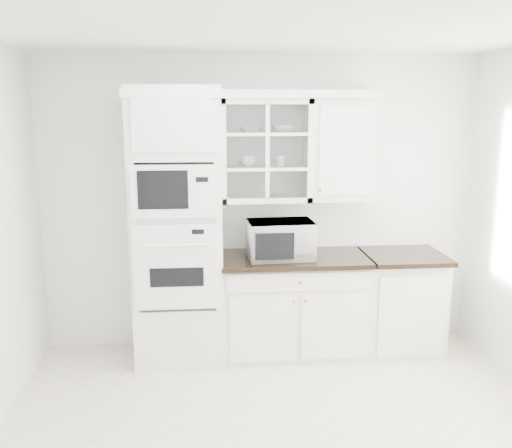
{
  "coord_description": "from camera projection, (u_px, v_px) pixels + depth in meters",
  "views": [
    {
      "loc": [
        -0.48,
        -3.45,
        2.25
      ],
      "look_at": [
        -0.1,
        1.05,
        1.3
      ],
      "focal_mm": 40.0,
      "sensor_mm": 36.0,
      "label": 1
    }
  ],
  "objects": [
    {
      "name": "room_shell",
      "position": [
        278.0,
        174.0,
        3.92
      ],
      "size": [
        4.0,
        3.5,
        2.7
      ],
      "color": "white",
      "rests_on": "ground"
    },
    {
      "name": "bowl_b",
      "position": [
        284.0,
        128.0,
        5.01
      ],
      "size": [
        0.22,
        0.22,
        0.06
      ],
      "primitive_type": "imported",
      "rotation": [
        0.0,
        0.0,
        -0.1
      ],
      "color": "white",
      "rests_on": "upper_cabinet_glass"
    },
    {
      "name": "oven_column",
      "position": [
        178.0,
        228.0,
        4.94
      ],
      "size": [
        0.76,
        0.68,
        2.4
      ],
      "color": "silver",
      "rests_on": "ground"
    },
    {
      "name": "extra_base_cabinet",
      "position": [
        400.0,
        301.0,
        5.29
      ],
      "size": [
        0.72,
        0.67,
        0.92
      ],
      "color": "silver",
      "rests_on": "ground"
    },
    {
      "name": "upper_cabinet_solid",
      "position": [
        341.0,
        150.0,
        5.09
      ],
      "size": [
        0.55,
        0.33,
        0.9
      ],
      "primitive_type": "cube",
      "color": "silver",
      "rests_on": "room_shell"
    },
    {
      "name": "ground",
      "position": [
        284.0,
        442.0,
        3.86
      ],
      "size": [
        4.0,
        3.5,
        0.01
      ],
      "primitive_type": "cube",
      "color": "beige",
      "rests_on": "ground"
    },
    {
      "name": "upper_cabinet_glass",
      "position": [
        265.0,
        150.0,
        5.03
      ],
      "size": [
        0.8,
        0.33,
        0.9
      ],
      "color": "silver",
      "rests_on": "room_shell"
    },
    {
      "name": "cup_b",
      "position": [
        281.0,
        161.0,
        5.06
      ],
      "size": [
        0.12,
        0.12,
        0.09
      ],
      "primitive_type": "imported",
      "rotation": [
        0.0,
        0.0,
        -0.24
      ],
      "color": "white",
      "rests_on": "upper_cabinet_glass"
    },
    {
      "name": "crown_molding",
      "position": [
        254.0,
        94.0,
        4.9
      ],
      "size": [
        2.14,
        0.38,
        0.07
      ],
      "primitive_type": "cube",
      "color": "white",
      "rests_on": "room_shell"
    },
    {
      "name": "countertop_microwave",
      "position": [
        280.0,
        239.0,
        5.02
      ],
      "size": [
        0.6,
        0.51,
        0.33
      ],
      "primitive_type": "imported",
      "rotation": [
        0.0,
        0.0,
        3.2
      ],
      "color": "white",
      "rests_on": "base_cabinet_run"
    },
    {
      "name": "base_cabinet_run",
      "position": [
        294.0,
        304.0,
        5.21
      ],
      "size": [
        1.32,
        0.67,
        0.92
      ],
      "color": "silver",
      "rests_on": "ground"
    },
    {
      "name": "cup_a",
      "position": [
        249.0,
        161.0,
        5.03
      ],
      "size": [
        0.14,
        0.14,
        0.1
      ],
      "primitive_type": "imported",
      "rotation": [
        0.0,
        0.0,
        0.13
      ],
      "color": "white",
      "rests_on": "upper_cabinet_glass"
    },
    {
      "name": "bowl_a",
      "position": [
        250.0,
        130.0,
        5.0
      ],
      "size": [
        0.19,
        0.19,
        0.05
      ],
      "primitive_type": "imported",
      "rotation": [
        0.0,
        0.0,
        -0.02
      ],
      "color": "white",
      "rests_on": "upper_cabinet_glass"
    }
  ]
}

